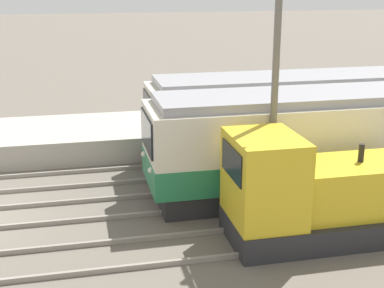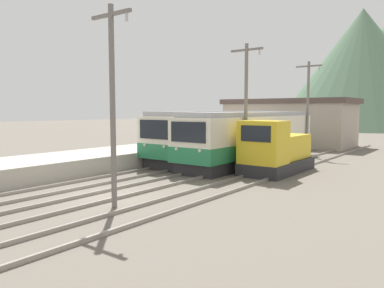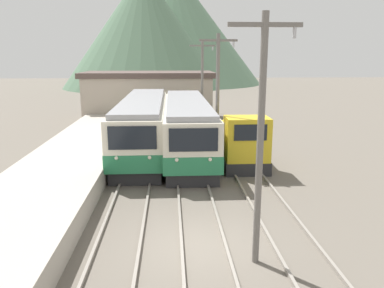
# 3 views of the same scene
# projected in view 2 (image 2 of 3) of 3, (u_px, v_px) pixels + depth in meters

# --- Properties ---
(ground_plane) EXTENTS (200.00, 200.00, 0.00)m
(ground_plane) POSITION_uv_depth(u_px,v_px,m) (107.00, 195.00, 15.65)
(ground_plane) COLOR #665E54
(platform_left) EXTENTS (4.50, 54.00, 0.99)m
(platform_left) POSITION_uv_depth(u_px,v_px,m) (27.00, 169.00, 19.37)
(platform_left) COLOR #ADA599
(platform_left) RESTS_ON ground
(track_left) EXTENTS (1.54, 60.00, 0.14)m
(track_left) POSITION_uv_depth(u_px,v_px,m) (70.00, 186.00, 17.21)
(track_left) COLOR gray
(track_left) RESTS_ON ground
(track_center) EXTENTS (1.54, 60.00, 0.14)m
(track_center) POSITION_uv_depth(u_px,v_px,m) (110.00, 194.00, 15.53)
(track_center) COLOR gray
(track_center) RESTS_ON ground
(track_right) EXTENTS (1.54, 60.00, 0.14)m
(track_right) POSITION_uv_depth(u_px,v_px,m) (165.00, 206.00, 13.72)
(track_right) COLOR gray
(track_right) RESTS_ON ground
(commuter_train_left) EXTENTS (2.84, 14.87, 3.47)m
(commuter_train_left) POSITION_uv_depth(u_px,v_px,m) (223.00, 136.00, 27.45)
(commuter_train_left) COLOR #28282B
(commuter_train_left) RESTS_ON ground
(commuter_train_center) EXTENTS (2.84, 14.28, 3.42)m
(commuter_train_center) POSITION_uv_depth(u_px,v_px,m) (252.00, 139.00, 25.20)
(commuter_train_center) COLOR #28282B
(commuter_train_center) RESTS_ON ground
(shunting_locomotive) EXTENTS (2.40, 5.54, 3.00)m
(shunting_locomotive) POSITION_uv_depth(u_px,v_px,m) (276.00, 152.00, 21.17)
(shunting_locomotive) COLOR #28282B
(shunting_locomotive) RESTS_ON ground
(catenary_mast_near) EXTENTS (2.00, 0.20, 7.27)m
(catenary_mast_near) POSITION_uv_depth(u_px,v_px,m) (113.00, 99.00, 13.41)
(catenary_mast_near) COLOR slate
(catenary_mast_near) RESTS_ON ground
(catenary_mast_mid) EXTENTS (2.00, 0.20, 7.27)m
(catenary_mast_mid) POSITION_uv_depth(u_px,v_px,m) (246.00, 103.00, 21.19)
(catenary_mast_mid) COLOR slate
(catenary_mast_mid) RESTS_ON ground
(catenary_mast_far) EXTENTS (2.00, 0.20, 7.27)m
(catenary_mast_far) POSITION_uv_depth(u_px,v_px,m) (308.00, 105.00, 28.96)
(catenary_mast_far) COLOR slate
(catenary_mast_far) RESTS_ON ground
(station_building) EXTENTS (12.60, 6.30, 4.65)m
(station_building) POSITION_uv_depth(u_px,v_px,m) (289.00, 122.00, 37.84)
(station_building) COLOR #AD9E8E
(station_building) RESTS_ON ground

